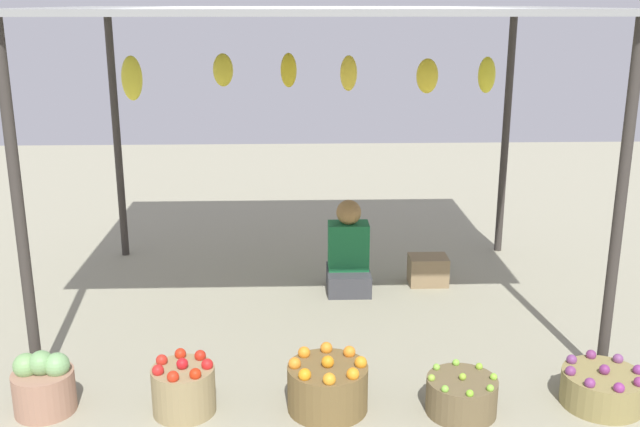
{
  "coord_description": "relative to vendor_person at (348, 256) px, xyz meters",
  "views": [
    {
      "loc": [
        -0.17,
        -5.55,
        2.37
      ],
      "look_at": [
        0.0,
        -0.65,
        0.95
      ],
      "focal_mm": 41.28,
      "sensor_mm": 36.0,
      "label": 1
    }
  ],
  "objects": [
    {
      "name": "wooden_crate_near_vendor",
      "position": [
        0.7,
        0.09,
        -0.17
      ],
      "size": [
        0.33,
        0.25,
        0.25
      ],
      "primitive_type": "cube",
      "color": "#8A7250",
      "rests_on": "ground"
    },
    {
      "name": "basket_purple_onions",
      "position": [
        1.41,
        -1.93,
        -0.19
      ],
      "size": [
        0.49,
        0.49,
        0.26
      ],
      "color": "olive",
      "rests_on": "ground"
    },
    {
      "name": "basket_limes",
      "position": [
        0.54,
        -1.99,
        -0.19
      ],
      "size": [
        0.42,
        0.42,
        0.26
      ],
      "color": "brown",
      "rests_on": "ground"
    },
    {
      "name": "basket_cabbages",
      "position": [
        -1.95,
        -1.89,
        -0.13
      ],
      "size": [
        0.36,
        0.36,
        0.39
      ],
      "color": "#A2755D",
      "rests_on": "ground"
    },
    {
      "name": "basket_red_tomatoes",
      "position": [
        -1.12,
        -1.92,
        -0.14
      ],
      "size": [
        0.38,
        0.38,
        0.35
      ],
      "color": "#978458",
      "rests_on": "ground"
    },
    {
      "name": "market_stall_structure",
      "position": [
        -0.28,
        -0.3,
        1.88
      ],
      "size": [
        3.95,
        2.83,
        2.33
      ],
      "color": "#38332D",
      "rests_on": "ground"
    },
    {
      "name": "vendor_person",
      "position": [
        0.0,
        0.0,
        0.0
      ],
      "size": [
        0.36,
        0.44,
        0.78
      ],
      "color": "#3A3B3F",
      "rests_on": "ground"
    },
    {
      "name": "basket_oranges",
      "position": [
        -0.26,
        -1.92,
        -0.15
      ],
      "size": [
        0.48,
        0.48,
        0.35
      ],
      "color": "brown",
      "rests_on": "ground"
    },
    {
      "name": "ground_plane",
      "position": [
        -0.27,
        -0.31,
        -0.3
      ],
      "size": [
        14.0,
        14.0,
        0.0
      ],
      "primitive_type": "plane",
      "color": "gray"
    }
  ]
}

